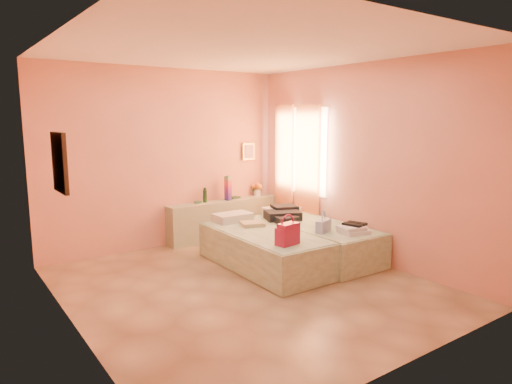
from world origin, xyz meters
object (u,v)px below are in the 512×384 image
bed_left (264,250)px  flower_vase (257,188)px  bed_right (315,240)px  water_bottle (205,195)px  headboard_ledge (225,219)px  blue_handbag (323,226)px  green_book (235,198)px  magenta_handbag (287,234)px  towel_stack (354,230)px

bed_left → flower_vase: size_ratio=7.01×
bed_right → water_bottle: water_bottle is taller
headboard_ledge → bed_left: (-0.38, -1.65, -0.08)m
blue_handbag → bed_right: bearing=40.1°
bed_left → green_book: bearing=70.8°
bed_left → flower_vase: (1.10, 1.70, 0.54)m
magenta_handbag → bed_left: bearing=69.8°
bed_right → blue_handbag: (-0.25, -0.42, 0.33)m
bed_right → magenta_handbag: (-1.04, -0.61, 0.39)m
towel_stack → bed_left: bearing=140.8°
bed_right → water_bottle: bearing=117.6°
flower_vase → towel_stack: bearing=-93.9°
bed_right → green_book: (-0.27, 1.78, 0.41)m
flower_vase → magenta_handbag: size_ratio=0.98×
headboard_ledge → magenta_handbag: (-0.51, -2.31, 0.31)m
bed_left → flower_vase: bearing=58.1°
headboard_ledge → blue_handbag: (0.28, -2.12, 0.26)m
headboard_ledge → blue_handbag: blue_handbag is taller
headboard_ledge → bed_left: size_ratio=1.02×
blue_handbag → towel_stack: (0.28, -0.29, -0.03)m
headboard_ledge → water_bottle: bearing=172.5°
green_book → blue_handbag: green_book is taller
water_bottle → flower_vase: flower_vase is taller
headboard_ledge → flower_vase: size_ratio=7.18×
headboard_ledge → flower_vase: flower_vase is taller
flower_vase → magenta_handbag: bearing=-117.6°
water_bottle → magenta_handbag: size_ratio=0.81×
water_bottle → blue_handbag: 2.26m
bed_left → flower_vase: 2.10m
headboard_ledge → green_book: green_book is taller
water_bottle → towel_stack: (0.91, -2.45, -0.22)m
headboard_ledge → bed_right: size_ratio=1.02×
water_bottle → towel_stack: water_bottle is taller
bed_right → green_book: green_book is taller
blue_handbag → green_book: bearing=71.3°
flower_vase → bed_left: bearing=-122.9°
bed_right → green_book: bearing=99.6°
bed_right → blue_handbag: size_ratio=7.72×
bed_left → bed_right: (0.90, -0.05, 0.00)m
blue_handbag → towel_stack: bearing=-64.7°
magenta_handbag → towel_stack: magenta_handbag is taller
bed_left → blue_handbag: size_ratio=7.72×
magenta_handbag → flower_vase: bearing=54.0°
bed_left → magenta_handbag: size_ratio=6.90×
bed_left → bed_right: 0.90m
headboard_ledge → green_book: (0.26, 0.08, 0.34)m
magenta_handbag → green_book: bearing=63.7°
bed_right → magenta_handbag: size_ratio=6.90×
headboard_ledge → bed_right: 1.78m
water_bottle → blue_handbag: (0.62, -2.17, -0.18)m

